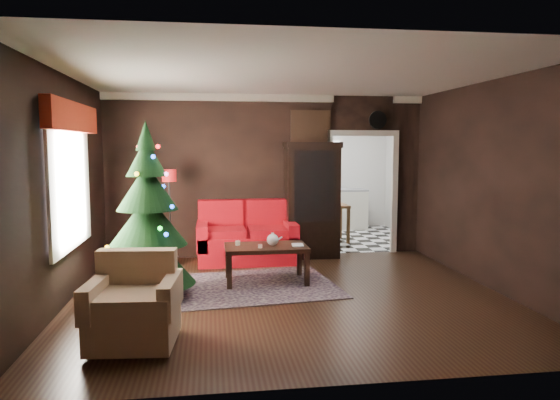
{
  "coord_description": "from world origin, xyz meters",
  "views": [
    {
      "loc": [
        -1.0,
        -6.33,
        1.92
      ],
      "look_at": [
        0.0,
        0.9,
        1.15
      ],
      "focal_mm": 32.8,
      "sensor_mm": 36.0,
      "label": 1
    }
  ],
  "objects": [
    {
      "name": "floor",
      "position": [
        0.0,
        0.0,
        0.0
      ],
      "size": [
        5.5,
        5.5,
        0.0
      ],
      "primitive_type": "plane",
      "color": "black",
      "rests_on": "ground"
    },
    {
      "name": "ceiling",
      "position": [
        0.0,
        0.0,
        2.8
      ],
      "size": [
        5.5,
        5.5,
        0.0
      ],
      "primitive_type": "plane",
      "rotation": [
        3.14,
        0.0,
        0.0
      ],
      "color": "white",
      "rests_on": "ground"
    },
    {
      "name": "wall_back",
      "position": [
        0.0,
        2.5,
        1.4
      ],
      "size": [
        5.5,
        0.0,
        5.5
      ],
      "primitive_type": "plane",
      "rotation": [
        1.57,
        0.0,
        0.0
      ],
      "color": "black",
      "rests_on": "ground"
    },
    {
      "name": "wall_front",
      "position": [
        0.0,
        -2.5,
        1.4
      ],
      "size": [
        5.5,
        0.0,
        5.5
      ],
      "primitive_type": "plane",
      "rotation": [
        -1.57,
        0.0,
        0.0
      ],
      "color": "black",
      "rests_on": "ground"
    },
    {
      "name": "wall_left",
      "position": [
        -2.75,
        0.0,
        1.4
      ],
      "size": [
        0.0,
        5.5,
        5.5
      ],
      "primitive_type": "plane",
      "rotation": [
        1.57,
        0.0,
        1.57
      ],
      "color": "black",
      "rests_on": "ground"
    },
    {
      "name": "wall_right",
      "position": [
        2.75,
        0.0,
        1.4
      ],
      "size": [
        0.0,
        5.5,
        5.5
      ],
      "primitive_type": "plane",
      "rotation": [
        1.57,
        0.0,
        -1.57
      ],
      "color": "black",
      "rests_on": "ground"
    },
    {
      "name": "doorway",
      "position": [
        1.7,
        2.5,
        1.05
      ],
      "size": [
        1.1,
        0.1,
        2.1
      ],
      "primitive_type": null,
      "color": "white",
      "rests_on": "ground"
    },
    {
      "name": "left_window",
      "position": [
        -2.71,
        0.2,
        1.45
      ],
      "size": [
        0.05,
        1.6,
        1.4
      ],
      "primitive_type": "cube",
      "color": "white",
      "rests_on": "wall_left"
    },
    {
      "name": "valance",
      "position": [
        -2.63,
        0.2,
        2.27
      ],
      "size": [
        0.12,
        2.1,
        0.35
      ],
      "primitive_type": "cube",
      "color": "#A22615",
      "rests_on": "wall_left"
    },
    {
      "name": "kitchen_floor",
      "position": [
        1.7,
        4.0,
        0.0
      ],
      "size": [
        3.0,
        3.0,
        0.0
      ],
      "primitive_type": "plane",
      "color": "white",
      "rests_on": "ground"
    },
    {
      "name": "kitchen_window",
      "position": [
        1.7,
        5.45,
        1.7
      ],
      "size": [
        0.7,
        0.06,
        0.7
      ],
      "primitive_type": "cube",
      "color": "white",
      "rests_on": "ground"
    },
    {
      "name": "rug",
      "position": [
        -0.53,
        0.51,
        0.01
      ],
      "size": [
        2.62,
        2.04,
        0.01
      ],
      "primitive_type": "cube",
      "rotation": [
        0.0,
        0.0,
        0.12
      ],
      "color": "#392835",
      "rests_on": "ground"
    },
    {
      "name": "loveseat",
      "position": [
        -0.4,
        2.05,
        0.5
      ],
      "size": [
        1.7,
        0.9,
        1.0
      ],
      "primitive_type": null,
      "color": "maroon",
      "rests_on": "ground"
    },
    {
      "name": "curio_cabinet",
      "position": [
        0.75,
        2.27,
        0.95
      ],
      "size": [
        0.9,
        0.45,
        1.9
      ],
      "primitive_type": null,
      "color": "black",
      "rests_on": "ground"
    },
    {
      "name": "floor_lamp",
      "position": [
        -1.64,
        1.98,
        0.83
      ],
      "size": [
        0.24,
        0.24,
        1.44
      ],
      "primitive_type": null,
      "rotation": [
        0.0,
        0.0,
        -0.0
      ],
      "color": "black",
      "rests_on": "ground"
    },
    {
      "name": "christmas_tree",
      "position": [
        -1.77,
        0.17,
        1.05
      ],
      "size": [
        1.18,
        1.18,
        2.21
      ],
      "primitive_type": null,
      "rotation": [
        0.0,
        0.0,
        0.02
      ],
      "color": "black",
      "rests_on": "ground"
    },
    {
      "name": "armchair",
      "position": [
        -1.74,
        -1.42,
        0.46
      ],
      "size": [
        0.9,
        0.9,
        0.84
      ],
      "primitive_type": null,
      "rotation": [
        0.0,
        0.0,
        -0.09
      ],
      "color": "#A0855B",
      "rests_on": "ground"
    },
    {
      "name": "coffee_table",
      "position": [
        -0.23,
        0.7,
        0.27
      ],
      "size": [
        1.15,
        0.69,
        0.52
      ],
      "primitive_type": null,
      "rotation": [
        0.0,
        0.0,
        0.0
      ],
      "color": "black",
      "rests_on": "rug"
    },
    {
      "name": "teapot",
      "position": [
        -0.13,
        0.69,
        0.62
      ],
      "size": [
        0.25,
        0.25,
        0.18
      ],
      "primitive_type": null,
      "rotation": [
        0.0,
        0.0,
        0.39
      ],
      "color": "silver",
      "rests_on": "coffee_table"
    },
    {
      "name": "cup_a",
      "position": [
        -0.62,
        0.78,
        0.56
      ],
      "size": [
        0.09,
        0.09,
        0.06
      ],
      "primitive_type": "cylinder",
      "rotation": [
        0.0,
        0.0,
        -0.34
      ],
      "color": "white",
      "rests_on": "coffee_table"
    },
    {
      "name": "cup_b",
      "position": [
        -0.32,
        0.55,
        0.56
      ],
      "size": [
        0.07,
        0.07,
        0.05
      ],
      "primitive_type": "cylinder",
      "rotation": [
        0.0,
        0.0,
        0.26
      ],
      "color": "white",
      "rests_on": "coffee_table"
    },
    {
      "name": "book",
      "position": [
        0.13,
        0.64,
        0.64
      ],
      "size": [
        0.16,
        0.03,
        0.22
      ],
      "primitive_type": "imported",
      "rotation": [
        0.0,
        0.0,
        -0.09
      ],
      "color": "tan",
      "rests_on": "coffee_table"
    },
    {
      "name": "wall_clock",
      "position": [
        1.95,
        2.45,
        2.38
      ],
      "size": [
        0.32,
        0.32,
        0.06
      ],
      "primitive_type": "cylinder",
      "color": "white",
      "rests_on": "wall_back"
    },
    {
      "name": "painting",
      "position": [
        0.75,
        2.46,
        2.25
      ],
      "size": [
        0.62,
        0.05,
        0.52
      ],
      "primitive_type": "cube",
      "color": "#C27E52",
      "rests_on": "wall_back"
    },
    {
      "name": "kitchen_counter",
      "position": [
        1.7,
        5.2,
        0.45
      ],
      "size": [
        1.8,
        0.6,
        0.9
      ],
      "primitive_type": "cube",
      "color": "silver",
      "rests_on": "ground"
    },
    {
      "name": "kitchen_table",
      "position": [
        1.4,
        3.7,
        0.38
      ],
      "size": [
        0.7,
        0.7,
        0.75
      ],
      "primitive_type": null,
      "color": "brown",
      "rests_on": "ground"
    }
  ]
}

